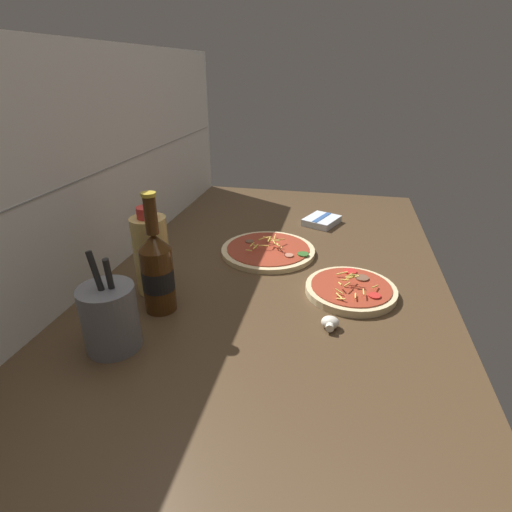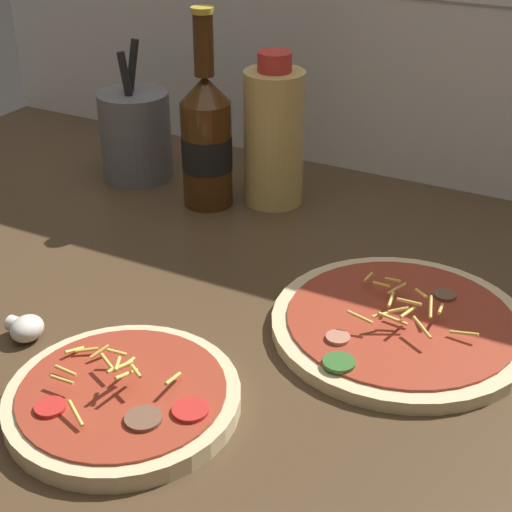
# 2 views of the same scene
# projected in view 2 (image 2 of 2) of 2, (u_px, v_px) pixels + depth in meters

# --- Properties ---
(counter_slab) EXTENTS (1.60, 0.90, 0.03)m
(counter_slab) POSITION_uv_depth(u_px,v_px,m) (292.00, 335.00, 0.88)
(counter_slab) COLOR #4C3823
(counter_slab) RESTS_ON ground
(tile_backsplash) EXTENTS (1.60, 0.01, 0.60)m
(tile_backsplash) POSITION_uv_depth(u_px,v_px,m) (437.00, 0.00, 1.09)
(tile_backsplash) COLOR white
(tile_backsplash) RESTS_ON ground
(pizza_near) EXTENTS (0.23, 0.23, 0.05)m
(pizza_near) POSITION_uv_depth(u_px,v_px,m) (123.00, 398.00, 0.75)
(pizza_near) COLOR beige
(pizza_near) RESTS_ON counter_slab
(pizza_far) EXTENTS (0.28, 0.28, 0.04)m
(pizza_far) POSITION_uv_depth(u_px,v_px,m) (400.00, 325.00, 0.86)
(pizza_far) COLOR beige
(pizza_far) RESTS_ON counter_slab
(beer_bottle) EXTENTS (0.07, 0.07, 0.28)m
(beer_bottle) POSITION_uv_depth(u_px,v_px,m) (207.00, 139.00, 1.11)
(beer_bottle) COLOR #47280F
(beer_bottle) RESTS_ON counter_slab
(oil_bottle) EXTENTS (0.09, 0.09, 0.22)m
(oil_bottle) POSITION_uv_depth(u_px,v_px,m) (274.00, 136.00, 1.12)
(oil_bottle) COLOR #D6B766
(oil_bottle) RESTS_ON counter_slab
(mushroom_left) EXTENTS (0.04, 0.04, 0.03)m
(mushroom_left) POSITION_uv_depth(u_px,v_px,m) (26.00, 328.00, 0.85)
(mushroom_left) COLOR white
(mushroom_left) RESTS_ON counter_slab
(utensil_crock) EXTENTS (0.11, 0.11, 0.21)m
(utensil_crock) POSITION_uv_depth(u_px,v_px,m) (136.00, 134.00, 1.21)
(utensil_crock) COLOR slate
(utensil_crock) RESTS_ON counter_slab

